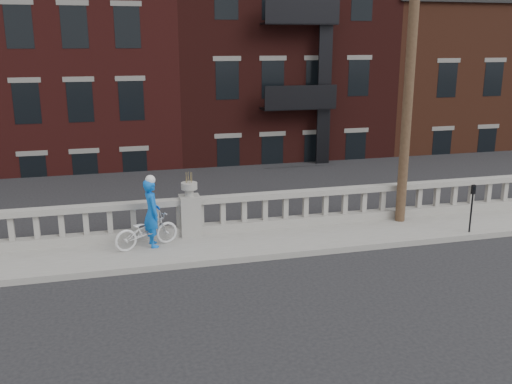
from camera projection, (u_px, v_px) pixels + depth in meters
ground at (218, 300)px, 12.08m from camera, size 120.00×120.00×0.00m
sidewalk at (196, 249)px, 14.87m from camera, size 32.00×2.20×0.15m
balustrade at (190, 217)px, 15.61m from camera, size 28.00×0.34×1.03m
planter_pedestal at (190, 211)px, 15.56m from camera, size 0.55×0.55×1.76m
lower_level at (150, 88)px, 33.07m from camera, size 80.00×44.00×20.80m
utility_pole at (412, 44)px, 15.63m from camera, size 1.60×0.28×10.00m
parking_meter_c at (472, 203)px, 15.70m from camera, size 0.10×0.09×1.36m
bicycle at (146, 230)px, 14.65m from camera, size 1.81×1.13×0.90m
cyclist at (152, 213)px, 14.64m from camera, size 0.51×0.70×1.78m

